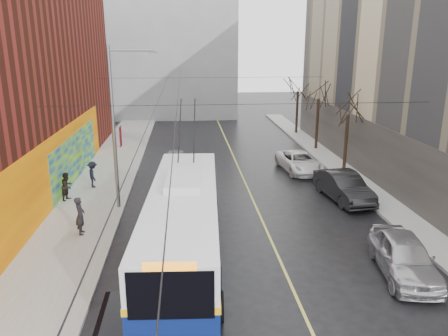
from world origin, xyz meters
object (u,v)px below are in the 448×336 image
at_px(tree_near, 349,104).
at_px(tree_mid, 319,90).
at_px(tree_far, 298,84).
at_px(pedestrian_a, 80,216).
at_px(parked_car_a, 404,256).
at_px(pedestrian_b, 67,186).
at_px(trolleybus, 184,224).
at_px(parked_car_b, 343,186).
at_px(following_car, 176,161).
at_px(parked_car_c, 299,162).
at_px(streetlight_pole, 116,125).
at_px(pedestrian_c, 93,174).

height_order(tree_near, tree_mid, tree_mid).
bearing_deg(tree_far, pedestrian_a, -125.17).
xyz_separation_m(parked_car_a, pedestrian_b, (-15.63, 9.84, 0.16)).
bearing_deg(tree_mid, trolleybus, -120.80).
xyz_separation_m(tree_near, trolleybus, (-11.62, -12.49, -3.25)).
distance_m(trolleybus, parked_car_b, 11.75).
bearing_deg(following_car, pedestrian_b, -137.58).
height_order(parked_car_b, parked_car_c, parked_car_b).
bearing_deg(parked_car_a, streetlight_pole, 154.48).
relative_size(tree_far, parked_car_b, 1.29).
bearing_deg(tree_far, parked_car_c, -103.34).
height_order(tree_far, parked_car_c, tree_far).
distance_m(streetlight_pole, parked_car_c, 14.24).
distance_m(parked_car_a, following_car, 18.49).
bearing_deg(tree_mid, pedestrian_b, -147.88).
distance_m(following_car, pedestrian_b, 8.72).
bearing_deg(tree_near, parked_car_b, -110.59).
xyz_separation_m(parked_car_c, pedestrian_c, (-14.21, -2.86, 0.29)).
height_order(parked_car_c, following_car, following_car).
xyz_separation_m(streetlight_pole, parked_car_a, (12.34, -8.41, -4.02)).
bearing_deg(parked_car_b, trolleybus, -151.46).
height_order(trolleybus, following_car, trolleybus).
bearing_deg(trolleybus, parked_car_b, 38.97).
bearing_deg(parked_car_a, following_car, 129.29).
relative_size(streetlight_pole, tree_near, 1.41).
xyz_separation_m(streetlight_pole, parked_car_b, (13.02, 0.36, -4.01)).
height_order(trolleybus, parked_car_a, trolleybus).
bearing_deg(pedestrian_b, parked_car_a, -102.13).
distance_m(tree_mid, pedestrian_a, 23.79).
bearing_deg(parked_car_b, pedestrian_a, -172.17).
relative_size(tree_far, following_car, 1.54).
relative_size(trolleybus, pedestrian_b, 7.90).
relative_size(streetlight_pole, tree_far, 1.37).
relative_size(tree_near, tree_mid, 0.96).
bearing_deg(pedestrian_b, trolleybus, -119.23).
height_order(pedestrian_b, pedestrian_c, pedestrian_c).
height_order(tree_near, following_car, tree_near).
relative_size(tree_mid, parked_car_b, 1.31).
distance_m(tree_far, pedestrian_a, 29.08).
bearing_deg(tree_near, tree_mid, 90.00).
bearing_deg(tree_far, pedestrian_c, -136.85).
bearing_deg(tree_far, parked_car_b, -96.16).
xyz_separation_m(trolleybus, following_car, (-0.57, 14.01, -1.00)).
bearing_deg(streetlight_pole, parked_car_c, 28.74).
bearing_deg(tree_near, streetlight_pole, -158.38).
height_order(tree_mid, trolleybus, tree_mid).
height_order(tree_mid, pedestrian_c, tree_mid).
relative_size(following_car, pedestrian_b, 2.55).
height_order(following_car, pedestrian_b, pedestrian_b).
bearing_deg(trolleybus, pedestrian_a, 152.41).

